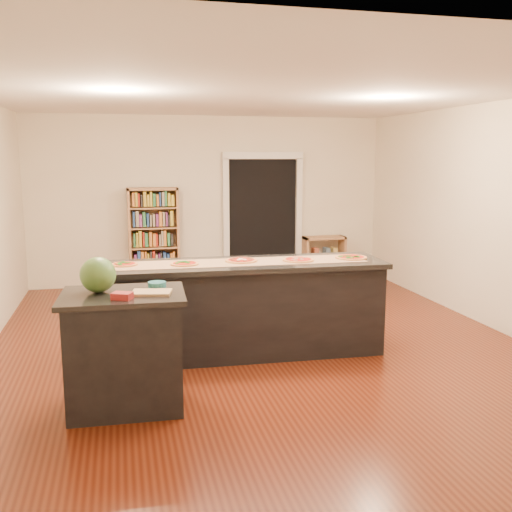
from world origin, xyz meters
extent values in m
cube|color=beige|center=(0.00, 0.00, 1.40)|extent=(6.00, 7.00, 2.80)
cube|color=#551F0E|center=(0.00, 0.00, 0.00)|extent=(6.00, 7.00, 0.01)
cube|color=white|center=(0.00, 0.00, 2.80)|extent=(6.00, 7.00, 0.01)
cube|color=black|center=(0.90, 3.48, 1.05)|extent=(1.20, 0.02, 2.10)
cube|color=silver|center=(0.25, 3.44, 1.05)|extent=(0.10, 0.08, 2.10)
cube|color=silver|center=(1.55, 3.44, 1.05)|extent=(0.10, 0.08, 2.10)
cube|color=silver|center=(0.90, 3.44, 2.15)|extent=(1.40, 0.08, 0.12)
cube|color=black|center=(-0.26, -0.23, 0.48)|extent=(2.99, 0.75, 0.96)
cube|color=black|center=(-0.26, -0.23, 0.99)|extent=(3.08, 0.83, 0.05)
cube|color=black|center=(-1.52, -1.34, 0.48)|extent=(0.93, 0.66, 0.96)
cube|color=black|center=(-1.52, -1.34, 0.99)|extent=(1.02, 0.75, 0.04)
cube|color=tan|center=(-0.98, 3.30, 0.82)|extent=(0.82, 0.29, 1.64)
cube|color=tan|center=(1.97, 3.29, 0.37)|extent=(0.74, 0.32, 0.74)
cylinder|color=#5075B4|center=(-0.37, 3.10, 0.18)|extent=(0.25, 0.25, 0.37)
cube|color=#9B7450|center=(-0.26, -0.23, 1.02)|extent=(2.69, 0.60, 0.00)
sphere|color=#144214|center=(-1.71, -1.26, 1.16)|extent=(0.30, 0.30, 0.30)
cube|color=tan|center=(-1.28, -1.41, 1.02)|extent=(0.36, 0.28, 0.02)
cube|color=maroon|center=(-1.52, -1.55, 1.04)|extent=(0.19, 0.17, 0.05)
cylinder|color=#195966|center=(-1.22, -1.23, 1.04)|extent=(0.16, 0.16, 0.06)
cylinder|color=#BD8048|center=(-1.49, -0.13, 1.03)|extent=(0.29, 0.29, 0.02)
cylinder|color=#A5190C|center=(-1.49, -0.13, 1.04)|extent=(0.24, 0.24, 0.00)
cylinder|color=#BD8048|center=(-0.87, -0.24, 1.03)|extent=(0.30, 0.30, 0.02)
cylinder|color=#A5190C|center=(-0.87, -0.24, 1.04)|extent=(0.25, 0.25, 0.00)
cylinder|color=#BD8048|center=(-0.26, -0.19, 1.03)|extent=(0.34, 0.34, 0.02)
cylinder|color=#A5190C|center=(-0.26, -0.19, 1.04)|extent=(0.28, 0.28, 0.00)
cylinder|color=#BD8048|center=(0.35, -0.30, 1.03)|extent=(0.33, 0.33, 0.02)
cylinder|color=#A5190C|center=(0.35, -0.30, 1.04)|extent=(0.27, 0.27, 0.00)
cylinder|color=#BD8048|center=(0.97, -0.29, 1.03)|extent=(0.36, 0.36, 0.02)
cylinder|color=#A5190C|center=(0.97, -0.29, 1.04)|extent=(0.29, 0.29, 0.00)
camera|label=1|loc=(-1.51, -6.10, 2.14)|focal=40.00mm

